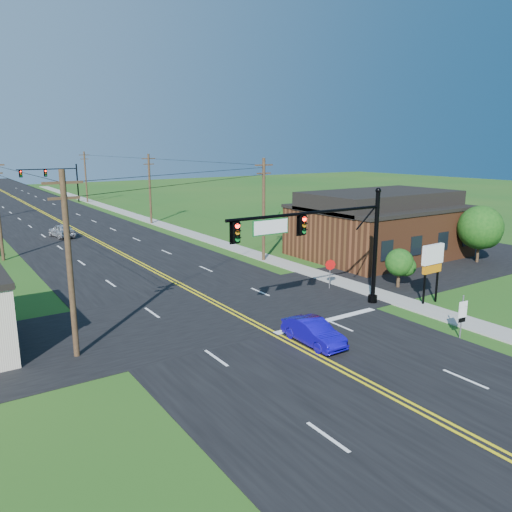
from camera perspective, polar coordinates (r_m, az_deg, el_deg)
ground at (r=22.51m, az=12.53°, el=-14.28°), size 260.00×260.00×0.00m
road_main at (r=66.13m, az=-20.41°, el=3.02°), size 16.00×220.00×0.04m
road_cross at (r=31.28m, az=-3.56°, el=-6.18°), size 70.00×10.00×0.04m
sidewalk at (r=60.17m, az=-8.36°, el=2.82°), size 2.00×160.00×0.08m
signal_mast_main at (r=29.40m, az=7.63°, el=2.04°), size 11.30×0.60×7.48m
signal_mast_far at (r=95.78m, az=-22.32°, el=8.31°), size 10.98×0.60×7.48m
brick_building at (r=47.68m, az=13.82°, el=2.88°), size 14.20×11.20×4.70m
utility_pole_left_a at (r=24.83m, az=-20.56°, el=-0.66°), size 1.80×0.28×9.00m
utility_pole_right_a at (r=43.66m, az=0.88°, el=5.52°), size 1.80×0.28×9.00m
utility_pole_right_b at (r=66.61m, az=-12.04°, el=7.67°), size 1.80×0.28×9.00m
utility_pole_right_c at (r=95.06m, az=-18.89°, el=8.65°), size 1.80×0.28×9.00m
tree_right_front at (r=47.35m, az=24.25°, el=2.98°), size 3.80×3.80×5.00m
tree_right_back at (r=50.78m, az=4.08°, el=4.06°), size 3.00×3.00×4.10m
shrub_corner at (r=37.11m, az=16.07°, el=-0.73°), size 2.00×2.00×2.86m
blue_car at (r=26.06m, az=6.58°, el=-8.70°), size 1.41×3.92×1.29m
distant_car at (r=59.62m, az=-21.31°, el=2.69°), size 2.36×4.59×1.49m
route_sign at (r=28.57m, az=22.51°, el=-6.09°), size 0.60×0.13×2.38m
stop_sign at (r=35.78m, az=8.48°, el=-1.34°), size 0.73×0.32×2.15m
pylon_sign at (r=33.78m, az=19.52°, el=-0.51°), size 1.90×0.32×3.89m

